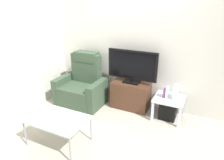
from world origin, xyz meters
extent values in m
plane|color=#B2A899|center=(0.00, 0.00, 0.00)|extent=(6.40, 6.40, 0.00)
cube|color=silver|center=(0.00, 1.13, 1.30)|extent=(6.40, 0.06, 2.60)
cube|color=silver|center=(-1.88, 0.00, 1.30)|extent=(0.06, 4.48, 2.60)
cube|color=#4C2D1E|center=(-0.04, 0.87, 0.27)|extent=(0.75, 0.41, 0.55)
cube|color=black|center=(-0.04, 0.67, 0.38)|extent=(0.69, 0.02, 0.02)
cube|color=black|center=(-0.04, 0.72, 0.42)|extent=(0.34, 0.11, 0.04)
cube|color=black|center=(-0.04, 0.89, 0.56)|extent=(0.32, 0.20, 0.03)
cube|color=black|center=(-0.04, 0.89, 0.60)|extent=(0.06, 0.04, 0.05)
cube|color=black|center=(-0.04, 0.89, 0.92)|extent=(1.00, 0.05, 0.58)
cube|color=black|center=(-0.04, 0.86, 0.92)|extent=(0.92, 0.01, 0.52)
cube|color=#384C38|center=(-1.06, 0.56, 0.21)|extent=(0.70, 0.72, 0.42)
cube|color=#384C38|center=(-1.06, 0.83, 0.73)|extent=(0.64, 0.20, 0.62)
cube|color=#384C38|center=(-1.06, 0.85, 0.98)|extent=(0.50, 0.26, 0.20)
cube|color=#384C38|center=(-1.48, 0.56, 0.28)|extent=(0.14, 0.68, 0.56)
cube|color=#384C38|center=(-0.64, 0.56, 0.28)|extent=(0.14, 0.68, 0.56)
cube|color=silver|center=(0.75, 0.80, 0.40)|extent=(0.54, 0.54, 0.04)
cube|color=silver|center=(0.51, 0.56, 0.19)|extent=(0.04, 0.04, 0.39)
cube|color=silver|center=(0.98, 0.56, 0.19)|extent=(0.04, 0.04, 0.39)
cube|color=silver|center=(0.51, 1.04, 0.19)|extent=(0.04, 0.04, 0.39)
cube|color=silver|center=(0.98, 1.04, 0.19)|extent=(0.04, 0.04, 0.39)
cube|color=black|center=(0.75, 0.80, 0.15)|extent=(0.30, 0.30, 0.30)
cube|color=purple|center=(0.65, 0.78, 0.51)|extent=(0.03, 0.10, 0.17)
cube|color=white|center=(0.69, 0.78, 0.53)|extent=(0.04, 0.11, 0.21)
cube|color=white|center=(0.84, 0.81, 0.55)|extent=(0.07, 0.20, 0.25)
cube|color=#B2C6C1|center=(-0.64, -0.67, 0.43)|extent=(0.90, 0.60, 0.02)
cylinder|color=gray|center=(-1.06, -0.94, 0.21)|extent=(0.02, 0.02, 0.42)
cylinder|color=gray|center=(-0.22, -0.94, 0.21)|extent=(0.02, 0.02, 0.42)
cylinder|color=gray|center=(-1.06, -0.40, 0.21)|extent=(0.02, 0.02, 0.42)
cylinder|color=gray|center=(-0.22, -0.40, 0.21)|extent=(0.02, 0.02, 0.42)
cube|color=#B7B7BC|center=(-0.53, -0.71, 0.44)|extent=(0.07, 0.15, 0.01)
camera|label=1|loc=(1.23, -2.65, 2.10)|focal=32.27mm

